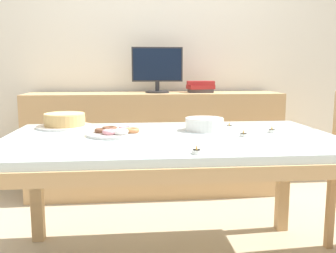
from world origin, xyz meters
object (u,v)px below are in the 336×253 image
Objects in this scene: tealight_near_front at (197,151)px; pastry_platter at (117,132)px; cake_chocolate_round at (65,121)px; tealight_left_edge at (243,135)px; tealight_right_edge at (229,126)px; tealight_near_cakes at (272,130)px; plate_stack at (204,124)px; computer_monitor at (157,70)px; book_stack at (200,87)px.

pastry_platter is at bearing 125.42° from tealight_near_front.
cake_chocolate_round is 7.99× the size of tealight_left_edge.
tealight_near_cakes is (0.19, -0.16, 0.00)m from tealight_right_edge.
tealight_near_front is (-0.14, -0.57, -0.02)m from plate_stack.
computer_monitor is at bearing 98.81° from plate_stack.
computer_monitor is 1.43m from tealight_left_edge.
pastry_platter is 0.49m from plate_stack.
plate_stack is (-0.19, -1.14, -0.15)m from book_stack.
plate_stack is at bearing -158.71° from tealight_right_edge.
cake_chocolate_round is 1.02m from tealight_left_edge.
tealight_left_edge is (0.33, -1.35, -0.32)m from computer_monitor.
computer_monitor reaches higher than pastry_platter.
computer_monitor is 0.39m from book_stack.
tealight_left_edge is (0.94, -0.39, -0.03)m from cake_chocolate_round.
computer_monitor is 10.60× the size of tealight_left_edge.
pastry_platter reaches higher than tealight_right_edge.
cake_chocolate_round reaches higher than plate_stack.
tealight_right_edge is (0.16, 0.06, -0.02)m from plate_stack.
plate_stack is at bearing 163.65° from tealight_near_cakes.
computer_monitor is 10.60× the size of tealight_near_front.
tealight_near_cakes is at bearing 30.00° from tealight_left_edge.
pastry_platter is 0.64m from tealight_left_edge.
pastry_platter is at bearing -179.85° from tealight_near_cakes.
pastry_platter reaches higher than tealight_left_edge.
tealight_near_front is 0.70m from tealight_right_edge.
book_stack is 5.90× the size of tealight_left_edge.
pastry_platter is (-0.67, -1.24, -0.18)m from book_stack.
book_stack is at bearing 78.90° from tealight_near_front.
cake_chocolate_round is 0.99m from tealight_near_front.
tealight_near_cakes is at bearing -14.02° from cake_chocolate_round.
computer_monitor is 1.74m from tealight_near_front.
computer_monitor reaches higher than tealight_near_cakes.
pastry_platter reaches higher than tealight_near_cakes.
cake_chocolate_round is 0.80m from plate_stack.
tealight_left_edge is (-0.03, -1.35, -0.18)m from book_stack.
cake_chocolate_round is at bearing 165.98° from tealight_near_cakes.
tealight_right_edge is (0.30, 0.63, 0.00)m from tealight_near_front.
pastry_platter is 1.45× the size of plate_stack.
tealight_near_front is at bearing -88.93° from computer_monitor.
plate_stack is (0.78, -0.18, -0.00)m from cake_chocolate_round.
tealight_near_front is 0.47m from tealight_left_edge.
tealight_left_edge is (0.16, -0.21, -0.02)m from plate_stack.
tealight_left_edge is at bearing -53.21° from plate_stack.
computer_monitor reaches higher than tealight_left_edge.
computer_monitor is 10.60× the size of tealight_right_edge.
pastry_platter is at bearing -167.71° from plate_stack.
plate_stack is 0.17m from tealight_right_edge.
book_stack is at bearing 88.59° from tealight_left_edge.
book_stack is at bearing 88.23° from tealight_right_edge.
cake_chocolate_round is 0.42m from pastry_platter.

